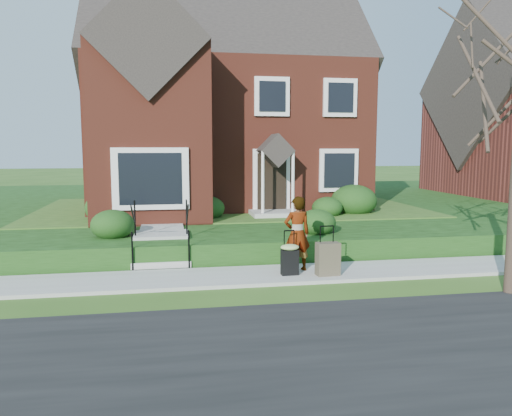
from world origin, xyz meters
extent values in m
plane|color=#2D5119|center=(0.00, 0.00, 0.00)|extent=(120.00, 120.00, 0.00)
cube|color=black|center=(0.00, -5.00, 0.01)|extent=(60.00, 6.00, 0.01)
cube|color=#9E9B93|center=(0.00, 0.00, 0.04)|extent=(60.00, 1.60, 0.08)
cube|color=#16320D|center=(4.00, 10.90, 0.30)|extent=(44.00, 20.00, 0.60)
cube|color=#9E9B93|center=(-2.50, 5.00, 0.63)|extent=(1.20, 6.00, 0.06)
cube|color=maroon|center=(0.00, 10.00, 3.30)|extent=(10.00, 8.00, 5.40)
cube|color=maroon|center=(-2.80, 5.20, 3.30)|extent=(3.60, 2.40, 5.40)
cube|color=silver|center=(-2.80, 4.05, 2.00)|extent=(2.20, 0.30, 1.80)
cube|color=black|center=(1.20, 5.94, 1.65)|extent=(1.00, 0.12, 2.10)
cube|color=black|center=(3.60, 5.95, 2.10)|extent=(1.40, 0.10, 1.50)
cube|color=maroon|center=(3.00, 10.00, 8.20)|extent=(0.90, 0.90, 3.00)
cube|color=#9E9B93|center=(-2.50, 1.00, 0.15)|extent=(1.40, 0.30, 0.15)
cube|color=#9E9B93|center=(-2.50, 1.30, 0.30)|extent=(1.40, 0.30, 0.15)
cube|color=#9E9B93|center=(-2.50, 1.60, 0.45)|extent=(1.40, 0.30, 0.15)
cube|color=#9E9B93|center=(-2.50, 1.90, 0.60)|extent=(1.40, 0.30, 0.15)
cube|color=#9E9B93|center=(-2.50, 2.45, 0.60)|extent=(1.40, 0.80, 0.15)
cylinder|color=black|center=(-3.15, 0.85, 0.53)|extent=(0.04, 0.04, 0.90)
cylinder|color=black|center=(-3.15, 2.05, 1.13)|extent=(0.04, 0.04, 0.90)
cylinder|color=black|center=(-1.85, 0.85, 0.53)|extent=(0.04, 0.04, 0.90)
cylinder|color=black|center=(-1.85, 2.05, 1.13)|extent=(0.04, 0.04, 0.90)
ellipsoid|color=#11350F|center=(-4.12, 5.31, 1.14)|extent=(1.53, 1.53, 1.07)
ellipsoid|color=#11350F|center=(-1.08, 5.39, 1.01)|extent=(1.17, 1.17, 0.82)
ellipsoid|color=#11350F|center=(2.96, 5.20, 0.96)|extent=(1.03, 1.03, 0.72)
ellipsoid|color=#11350F|center=(4.11, 5.75, 1.16)|extent=(1.60, 1.60, 1.12)
ellipsoid|color=#11350F|center=(-3.75, 2.45, 0.99)|extent=(1.13, 1.13, 0.79)
ellipsoid|color=#11350F|center=(1.65, 2.07, 0.96)|extent=(1.03, 1.03, 0.72)
imported|color=#999999|center=(0.60, 0.16, 0.94)|extent=(0.67, 0.48, 1.73)
cube|color=black|center=(0.34, -0.20, 0.36)|extent=(0.39, 0.22, 0.57)
cylinder|color=black|center=(0.34, -0.20, 1.07)|extent=(0.23, 0.04, 0.03)
cylinder|color=black|center=(0.23, -0.20, 0.86)|extent=(0.02, 0.02, 0.42)
cylinder|color=black|center=(0.45, -0.20, 0.86)|extent=(0.02, 0.02, 0.42)
cylinder|color=black|center=(0.21, -0.20, 0.11)|extent=(0.04, 0.06, 0.06)
cylinder|color=black|center=(0.47, -0.20, 0.11)|extent=(0.04, 0.06, 0.06)
ellipsoid|color=#A0BD6C|center=(0.34, -0.20, 0.71)|extent=(0.43, 0.36, 0.13)
cube|color=#4C4433|center=(1.17, -0.37, 0.45)|extent=(0.53, 0.31, 0.74)
cylinder|color=black|center=(1.17, -0.37, 1.17)|extent=(0.31, 0.05, 0.03)
cylinder|color=black|center=(1.01, -0.37, 0.99)|extent=(0.02, 0.02, 0.36)
cylinder|color=black|center=(1.32, -0.37, 0.99)|extent=(0.02, 0.02, 0.36)
cylinder|color=black|center=(0.99, -0.37, 0.11)|extent=(0.04, 0.06, 0.06)
cylinder|color=black|center=(1.35, -0.37, 0.11)|extent=(0.04, 0.06, 0.06)
camera|label=1|loc=(-2.29, -10.79, 2.94)|focal=35.00mm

